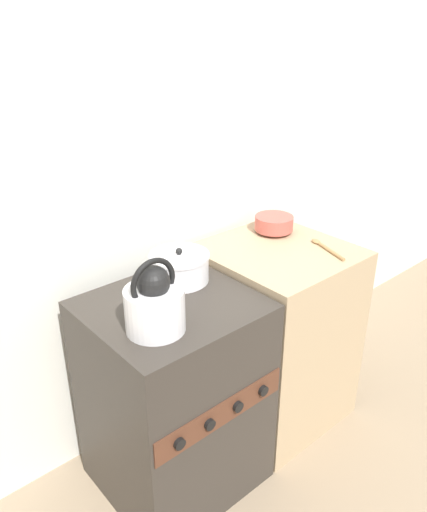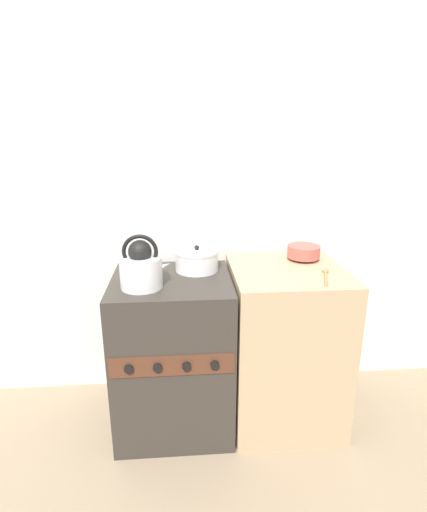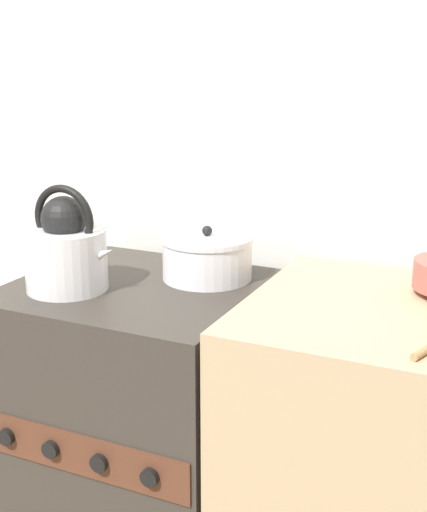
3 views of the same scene
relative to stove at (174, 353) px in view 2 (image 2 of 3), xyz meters
The scene contains 8 objects.
ground_plane 0.54m from the stove, 90.00° to the right, with size 12.00×12.00×0.00m, color gray.
wall_back 0.90m from the stove, 90.00° to the left, with size 7.00×0.06×2.50m.
stove is the anchor object (origin of this frame).
counter 0.65m from the stove, ahead, with size 0.62×0.65×0.93m.
kettle 0.58m from the stove, 143.31° to the right, with size 0.26×0.21×0.28m.
cooking_pot 0.55m from the stove, 42.30° to the left, with size 0.25×0.25×0.15m.
enamel_bowl 0.95m from the stove, 13.42° to the left, with size 0.19×0.19×0.09m.
wooden_spoon 0.95m from the stove, ahead, with size 0.10×0.24×0.02m.
Camera 2 is at (0.06, -1.71, 1.65)m, focal length 28.00 mm.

